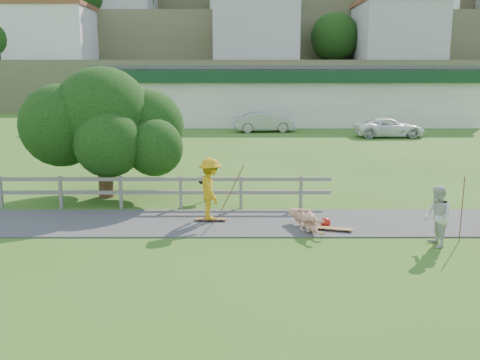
{
  "coord_description": "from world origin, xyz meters",
  "views": [
    {
      "loc": [
        -0.06,
        -14.06,
        4.43
      ],
      "look_at": [
        -0.03,
        2.0,
        1.23
      ],
      "focal_mm": 40.0,
      "sensor_mm": 36.0,
      "label": 1
    }
  ],
  "objects_px": {
    "car_white": "(389,128)",
    "tree": "(104,146)",
    "skater_fallen": "(307,220)",
    "car_silver": "(264,122)",
    "skater_rider": "(210,192)",
    "bbq": "(205,189)",
    "spectator_a": "(437,217)"
  },
  "relations": [
    {
      "from": "car_white",
      "to": "tree",
      "type": "bearing_deg",
      "value": 138.27
    },
    {
      "from": "skater_fallen",
      "to": "car_silver",
      "type": "bearing_deg",
      "value": 71.86
    },
    {
      "from": "skater_rider",
      "to": "car_silver",
      "type": "height_order",
      "value": "skater_rider"
    },
    {
      "from": "car_silver",
      "to": "bbq",
      "type": "height_order",
      "value": "car_silver"
    },
    {
      "from": "skater_rider",
      "to": "spectator_a",
      "type": "distance_m",
      "value": 6.44
    },
    {
      "from": "skater_fallen",
      "to": "spectator_a",
      "type": "distance_m",
      "value": 3.52
    },
    {
      "from": "spectator_a",
      "to": "bbq",
      "type": "xyz_separation_m",
      "value": [
        -6.32,
        5.05,
        -0.37
      ]
    },
    {
      "from": "car_silver",
      "to": "skater_rider",
      "type": "bearing_deg",
      "value": 167.32
    },
    {
      "from": "skater_fallen",
      "to": "tree",
      "type": "relative_size",
      "value": 0.33
    },
    {
      "from": "skater_rider",
      "to": "car_white",
      "type": "distance_m",
      "value": 24.96
    },
    {
      "from": "car_white",
      "to": "bbq",
      "type": "distance_m",
      "value": 22.77
    },
    {
      "from": "skater_fallen",
      "to": "tree",
      "type": "height_order",
      "value": "tree"
    },
    {
      "from": "skater_fallen",
      "to": "bbq",
      "type": "relative_size",
      "value": 2.09
    },
    {
      "from": "tree",
      "to": "spectator_a",
      "type": "bearing_deg",
      "value": -29.93
    },
    {
      "from": "car_white",
      "to": "bbq",
      "type": "height_order",
      "value": "car_white"
    },
    {
      "from": "tree",
      "to": "bbq",
      "type": "relative_size",
      "value": 6.39
    },
    {
      "from": "car_white",
      "to": "bbq",
      "type": "bearing_deg",
      "value": 146.53
    },
    {
      "from": "car_silver",
      "to": "car_white",
      "type": "distance_m",
      "value": 9.39
    },
    {
      "from": "skater_rider",
      "to": "car_silver",
      "type": "relative_size",
      "value": 0.4
    },
    {
      "from": "skater_fallen",
      "to": "tree",
      "type": "distance_m",
      "value": 8.21
    },
    {
      "from": "car_silver",
      "to": "bbq",
      "type": "distance_m",
      "value": 23.21
    },
    {
      "from": "car_silver",
      "to": "car_white",
      "type": "relative_size",
      "value": 0.95
    },
    {
      "from": "spectator_a",
      "to": "car_silver",
      "type": "xyz_separation_m",
      "value": [
        -3.16,
        28.05,
        -0.04
      ]
    },
    {
      "from": "bbq",
      "to": "spectator_a",
      "type": "bearing_deg",
      "value": -58.57
    },
    {
      "from": "spectator_a",
      "to": "car_silver",
      "type": "height_order",
      "value": "spectator_a"
    },
    {
      "from": "spectator_a",
      "to": "bbq",
      "type": "distance_m",
      "value": 8.1
    },
    {
      "from": "skater_fallen",
      "to": "bbq",
      "type": "xyz_separation_m",
      "value": [
        -3.12,
        3.65,
        0.1
      ]
    },
    {
      "from": "car_white",
      "to": "tree",
      "type": "height_order",
      "value": "tree"
    },
    {
      "from": "car_white",
      "to": "bbq",
      "type": "relative_size",
      "value": 5.58
    },
    {
      "from": "skater_fallen",
      "to": "bbq",
      "type": "height_order",
      "value": "bbq"
    },
    {
      "from": "skater_fallen",
      "to": "car_white",
      "type": "height_order",
      "value": "car_white"
    },
    {
      "from": "spectator_a",
      "to": "skater_rider",
      "type": "bearing_deg",
      "value": -114.26
    }
  ]
}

